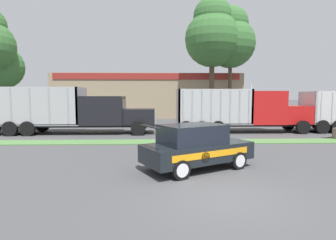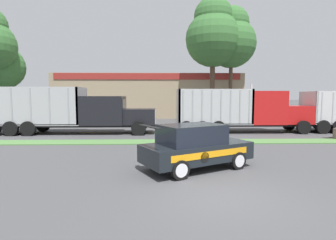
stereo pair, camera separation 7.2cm
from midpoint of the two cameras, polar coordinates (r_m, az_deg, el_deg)
ground_plane at (r=7.88m, az=11.97°, el=-15.78°), size 600.00×600.00×0.00m
grass_verge at (r=16.38m, az=4.66°, el=-4.73°), size 120.00×1.63×0.06m
centre_line_2 at (r=23.60m, az=-28.50°, el=-2.41°), size 2.40×0.14×0.01m
centre_line_3 at (r=21.70m, az=-15.66°, el=-2.59°), size 2.40×0.14×0.01m
centre_line_4 at (r=21.05m, az=-1.24°, el=-2.63°), size 2.40×0.14×0.01m
centre_line_5 at (r=21.76m, az=13.14°, el=-2.51°), size 2.40×0.14×0.01m
centre_line_6 at (r=23.72m, az=25.87°, el=-2.27°), size 2.40×0.14×0.01m
dump_truck_lead at (r=21.06m, az=-17.30°, el=1.41°), size 12.30×2.70×3.54m
dump_truck_trail at (r=21.92m, az=18.45°, el=1.72°), size 10.79×2.61×3.77m
rally_car at (r=10.24m, az=6.13°, el=-5.69°), size 4.62×3.61×1.78m
store_building_backdrop at (r=40.02m, az=-3.93°, el=5.20°), size 25.19×12.10×5.93m
tree_behind_left at (r=38.79m, az=-32.46°, el=10.49°), size 5.40×5.40×10.58m
tree_behind_centre at (r=34.76m, az=13.71°, el=16.82°), size 6.01×6.01×13.94m
tree_behind_right at (r=33.55m, az=9.83°, el=17.97°), size 6.60×6.60×14.71m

